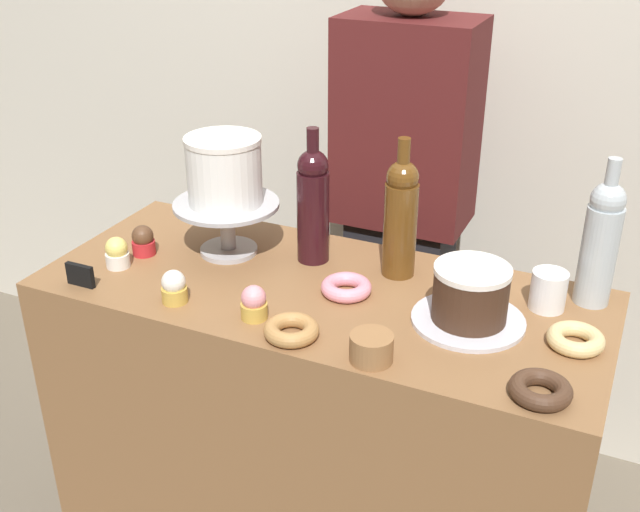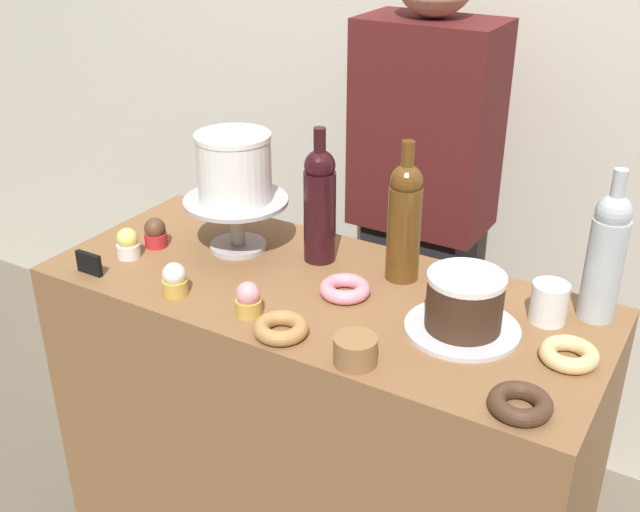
# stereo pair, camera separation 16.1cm
# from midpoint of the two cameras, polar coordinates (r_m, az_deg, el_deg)

# --- Properties ---
(back_wall) EXTENTS (6.00, 0.05, 2.60)m
(back_wall) POSITION_cam_midpoint_polar(r_m,az_deg,el_deg) (2.32, 6.93, 15.93)
(back_wall) COLOR beige
(back_wall) RESTS_ON ground_plane
(display_counter) EXTENTS (1.27, 0.54, 0.89)m
(display_counter) POSITION_cam_midpoint_polar(r_m,az_deg,el_deg) (1.97, -2.41, -13.81)
(display_counter) COLOR brown
(display_counter) RESTS_ON ground_plane
(cake_stand_pedestal) EXTENTS (0.25, 0.25, 0.13)m
(cake_stand_pedestal) POSITION_cam_midpoint_polar(r_m,az_deg,el_deg) (1.86, -9.37, 2.73)
(cake_stand_pedestal) COLOR #B2B2B7
(cake_stand_pedestal) RESTS_ON display_counter
(white_layer_cake) EXTENTS (0.18, 0.18, 0.16)m
(white_layer_cake) POSITION_cam_midpoint_polar(r_m,az_deg,el_deg) (1.82, -9.65, 6.23)
(white_layer_cake) COLOR white
(white_layer_cake) RESTS_ON cake_stand_pedestal
(silver_serving_platter) EXTENTS (0.23, 0.23, 0.01)m
(silver_serving_platter) POSITION_cam_midpoint_polar(r_m,az_deg,el_deg) (1.60, 8.08, -4.81)
(silver_serving_platter) COLOR silver
(silver_serving_platter) RESTS_ON display_counter
(chocolate_round_cake) EXTENTS (0.16, 0.16, 0.12)m
(chocolate_round_cake) POSITION_cam_midpoint_polar(r_m,az_deg,el_deg) (1.57, 8.23, -2.82)
(chocolate_round_cake) COLOR #3D2619
(chocolate_round_cake) RESTS_ON silver_serving_platter
(wine_bottle_clear) EXTENTS (0.08, 0.08, 0.33)m
(wine_bottle_clear) POSITION_cam_midpoint_polar(r_m,az_deg,el_deg) (1.68, 17.51, 1.00)
(wine_bottle_clear) COLOR #B2BCC1
(wine_bottle_clear) RESTS_ON display_counter
(wine_bottle_amber) EXTENTS (0.08, 0.08, 0.33)m
(wine_bottle_amber) POSITION_cam_midpoint_polar(r_m,az_deg,el_deg) (1.72, 3.32, 2.91)
(wine_bottle_amber) COLOR #5B3814
(wine_bottle_amber) RESTS_ON display_counter
(wine_bottle_dark_red) EXTENTS (0.08, 0.08, 0.33)m
(wine_bottle_dark_red) POSITION_cam_midpoint_polar(r_m,az_deg,el_deg) (1.79, -3.12, 3.85)
(wine_bottle_dark_red) COLOR black
(wine_bottle_dark_red) RESTS_ON display_counter
(cupcake_vanilla) EXTENTS (0.06, 0.06, 0.07)m
(cupcake_vanilla) POSITION_cam_midpoint_polar(r_m,az_deg,el_deg) (1.69, -13.46, -2.34)
(cupcake_vanilla) COLOR gold
(cupcake_vanilla) RESTS_ON display_counter
(cupcake_chocolate) EXTENTS (0.06, 0.06, 0.07)m
(cupcake_chocolate) POSITION_cam_midpoint_polar(r_m,az_deg,el_deg) (1.92, -15.32, 1.03)
(cupcake_chocolate) COLOR red
(cupcake_chocolate) RESTS_ON display_counter
(cupcake_strawberry) EXTENTS (0.06, 0.06, 0.07)m
(cupcake_strawberry) POSITION_cam_midpoint_polar(r_m,az_deg,el_deg) (1.60, -7.81, -3.56)
(cupcake_strawberry) COLOR gold
(cupcake_strawberry) RESTS_ON display_counter
(cupcake_lemon) EXTENTS (0.06, 0.06, 0.07)m
(cupcake_lemon) POSITION_cam_midpoint_polar(r_m,az_deg,el_deg) (1.88, -17.20, 0.15)
(cupcake_lemon) COLOR white
(cupcake_lemon) RESTS_ON display_counter
(donut_pink) EXTENTS (0.11, 0.11, 0.03)m
(donut_pink) POSITION_cam_midpoint_polar(r_m,az_deg,el_deg) (1.69, -0.75, -2.38)
(donut_pink) COLOR pink
(donut_pink) RESTS_ON display_counter
(donut_maple) EXTENTS (0.11, 0.11, 0.03)m
(donut_maple) POSITION_cam_midpoint_polar(r_m,az_deg,el_deg) (1.54, -5.15, -5.56)
(donut_maple) COLOR #B27F47
(donut_maple) RESTS_ON display_counter
(donut_chocolate) EXTENTS (0.11, 0.11, 0.03)m
(donut_chocolate) POSITION_cam_midpoint_polar(r_m,az_deg,el_deg) (1.41, 12.84, -9.72)
(donut_chocolate) COLOR #472D1E
(donut_chocolate) RESTS_ON display_counter
(donut_glazed) EXTENTS (0.11, 0.11, 0.03)m
(donut_glazed) POSITION_cam_midpoint_polar(r_m,az_deg,el_deg) (1.56, 15.61, -6.03)
(donut_glazed) COLOR #E0C17F
(donut_glazed) RESTS_ON display_counter
(cookie_stack) EXTENTS (0.08, 0.08, 0.05)m
(cookie_stack) POSITION_cam_midpoint_polar(r_m,az_deg,el_deg) (1.46, 0.66, -6.90)
(cookie_stack) COLOR olive
(cookie_stack) RESTS_ON display_counter
(price_sign_chalkboard) EXTENTS (0.07, 0.01, 0.05)m
(price_sign_chalkboard) POSITION_cam_midpoint_polar(r_m,az_deg,el_deg) (1.82, -19.78, -1.41)
(price_sign_chalkboard) COLOR black
(price_sign_chalkboard) RESTS_ON display_counter
(coffee_cup_ceramic) EXTENTS (0.08, 0.08, 0.08)m
(coffee_cup_ceramic) POSITION_cam_midpoint_polar(r_m,az_deg,el_deg) (1.67, 13.92, -2.56)
(coffee_cup_ceramic) COLOR white
(coffee_cup_ceramic) RESTS_ON display_counter
(barista_figure) EXTENTS (0.36, 0.22, 1.60)m
(barista_figure) POSITION_cam_midpoint_polar(r_m,az_deg,el_deg) (2.17, 3.94, 2.49)
(barista_figure) COLOR black
(barista_figure) RESTS_ON ground_plane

